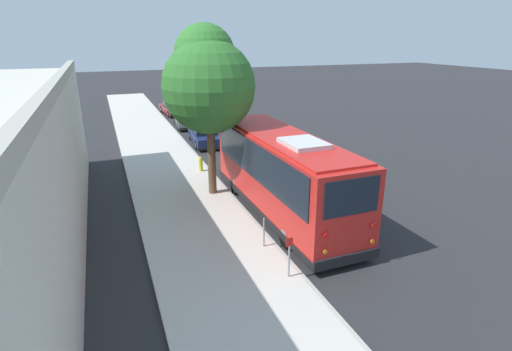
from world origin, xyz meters
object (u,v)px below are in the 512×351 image
(street_tree, at_px, (208,80))
(sign_post_near, at_px, (289,257))
(parked_sedan_maroon, at_px, (173,108))
(fire_hydrant, at_px, (201,164))
(sign_post_far, at_px, (264,232))
(shuttle_bus, at_px, (282,170))
(parked_sedan_navy, at_px, (205,135))
(parked_sedan_gray, at_px, (186,119))

(street_tree, xyz_separation_m, sign_post_near, (-7.80, -0.31, -4.54))
(parked_sedan_maroon, relative_size, fire_hydrant, 5.90)
(sign_post_far, bearing_deg, shuttle_bus, -35.82)
(parked_sedan_maroon, bearing_deg, street_tree, 170.17)
(sign_post_near, bearing_deg, parked_sedan_navy, -5.76)
(parked_sedan_maroon, distance_m, street_tree, 22.34)
(parked_sedan_navy, xyz_separation_m, fire_hydrant, (-6.25, 1.81, -0.07))
(shuttle_bus, distance_m, fire_hydrant, 6.83)
(street_tree, relative_size, sign_post_far, 6.93)
(parked_sedan_gray, xyz_separation_m, sign_post_far, (-21.47, 1.74, 0.08))
(parked_sedan_navy, distance_m, sign_post_near, 17.40)
(parked_sedan_navy, height_order, street_tree, street_tree)
(sign_post_near, bearing_deg, shuttle_bus, -22.20)
(sign_post_far, bearing_deg, parked_sedan_maroon, -3.55)
(parked_sedan_gray, distance_m, street_tree, 16.54)
(parked_sedan_maroon, height_order, sign_post_far, parked_sedan_maroon)
(parked_sedan_gray, height_order, street_tree, street_tree)
(parked_sedan_gray, distance_m, sign_post_near, 23.57)
(parked_sedan_navy, bearing_deg, parked_sedan_maroon, 4.19)
(parked_sedan_gray, bearing_deg, parked_sedan_navy, -174.97)
(parked_sedan_gray, bearing_deg, shuttle_bus, -174.51)
(street_tree, bearing_deg, shuttle_bus, -144.53)
(parked_sedan_navy, bearing_deg, fire_hydrant, 167.86)
(sign_post_far, xyz_separation_m, fire_hydrant, (9.03, 0.06, -0.15))
(sign_post_far, bearing_deg, parked_sedan_gray, -4.63)
(parked_sedan_navy, height_order, parked_sedan_gray, parked_sedan_gray)
(parked_sedan_gray, bearing_deg, fire_hydrant, 176.73)
(parked_sedan_navy, bearing_deg, street_tree, 171.78)
(parked_sedan_navy, distance_m, parked_sedan_gray, 6.19)
(parked_sedan_maroon, distance_m, sign_post_near, 29.57)
(parked_sedan_gray, distance_m, parked_sedan_maroon, 6.02)
(parked_sedan_navy, relative_size, street_tree, 0.63)
(sign_post_near, bearing_deg, parked_sedan_gray, -4.23)
(shuttle_bus, distance_m, sign_post_far, 3.49)
(parked_sedan_maroon, height_order, sign_post_near, sign_post_near)
(sign_post_near, bearing_deg, sign_post_far, 0.00)
(parked_sedan_gray, bearing_deg, street_tree, 177.53)
(shuttle_bus, relative_size, sign_post_far, 9.05)
(shuttle_bus, bearing_deg, parked_sedan_maroon, -0.21)
(parked_sedan_navy, height_order, sign_post_near, sign_post_near)
(parked_sedan_gray, relative_size, sign_post_far, 4.31)
(shuttle_bus, height_order, sign_post_far, shuttle_bus)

